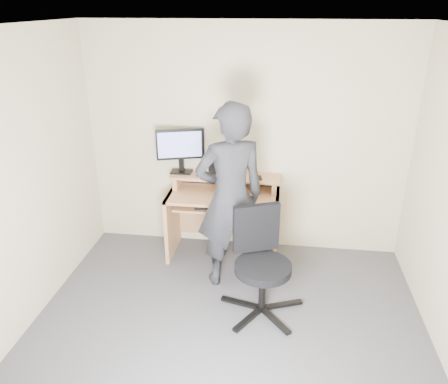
% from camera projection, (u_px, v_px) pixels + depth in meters
% --- Properties ---
extents(ground, '(3.50, 3.50, 0.00)m').
position_uv_depth(ground, '(224.00, 346.00, 3.66)').
color(ground, '#515156').
rests_on(ground, ground).
extents(back_wall, '(3.50, 0.02, 2.50)m').
position_uv_depth(back_wall, '(245.00, 142.00, 4.75)').
color(back_wall, beige).
rests_on(back_wall, ground).
extents(ceiling, '(3.50, 3.50, 0.02)m').
position_uv_depth(ceiling, '(224.00, 29.00, 2.66)').
color(ceiling, white).
rests_on(ceiling, back_wall).
extents(desk, '(1.20, 0.60, 0.91)m').
position_uv_depth(desk, '(224.00, 208.00, 4.85)').
color(desk, tan).
rests_on(desk, ground).
extents(monitor, '(0.51, 0.19, 0.50)m').
position_uv_depth(monitor, '(180.00, 147.00, 4.73)').
color(monitor, black).
rests_on(monitor, desk).
extents(external_drive, '(0.07, 0.13, 0.20)m').
position_uv_depth(external_drive, '(212.00, 166.00, 4.76)').
color(external_drive, black).
rests_on(external_drive, desk).
extents(travel_mug, '(0.10, 0.10, 0.20)m').
position_uv_depth(travel_mug, '(229.00, 167.00, 4.73)').
color(travel_mug, '#B7B8BC').
rests_on(travel_mug, desk).
extents(smartphone, '(0.09, 0.14, 0.01)m').
position_uv_depth(smartphone, '(258.00, 178.00, 4.69)').
color(smartphone, black).
rests_on(smartphone, desk).
extents(charger, '(0.05, 0.05, 0.03)m').
position_uv_depth(charger, '(198.00, 174.00, 4.75)').
color(charger, black).
rests_on(charger, desk).
extents(headphones, '(0.19, 0.19, 0.06)m').
position_uv_depth(headphones, '(202.00, 171.00, 4.88)').
color(headphones, silver).
rests_on(headphones, desk).
extents(keyboard, '(0.49, 0.30, 0.03)m').
position_uv_depth(keyboard, '(215.00, 204.00, 4.66)').
color(keyboard, black).
rests_on(keyboard, desk).
extents(mouse, '(0.11, 0.08, 0.04)m').
position_uv_depth(mouse, '(253.00, 198.00, 4.56)').
color(mouse, black).
rests_on(mouse, desk).
extents(office_chair, '(0.77, 0.75, 0.97)m').
position_uv_depth(office_chair, '(260.00, 259.00, 3.92)').
color(office_chair, black).
rests_on(office_chair, ground).
extents(person, '(0.80, 0.68, 1.86)m').
position_uv_depth(person, '(230.00, 197.00, 4.18)').
color(person, black).
rests_on(person, ground).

